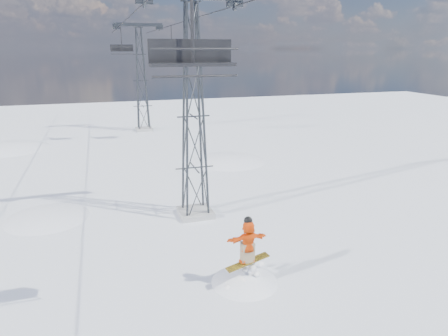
# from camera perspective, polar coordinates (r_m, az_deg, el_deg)

# --- Properties ---
(ground) EXTENTS (120.00, 120.00, 0.00)m
(ground) POSITION_cam_1_polar(r_m,az_deg,el_deg) (15.33, 0.15, -18.52)
(ground) COLOR white
(ground) RESTS_ON ground
(snow_terrain) EXTENTS (39.00, 37.00, 22.00)m
(snow_terrain) POSITION_cam_1_polar(r_m,az_deg,el_deg) (37.97, -17.02, -13.16)
(snow_terrain) COLOR white
(snow_terrain) RESTS_ON ground
(lift_tower_near) EXTENTS (5.20, 1.80, 11.43)m
(lift_tower_near) POSITION_cam_1_polar(r_m,az_deg,el_deg) (20.74, -4.39, 7.28)
(lift_tower_near) COLOR #999999
(lift_tower_near) RESTS_ON ground
(lift_tower_far) EXTENTS (5.20, 1.80, 11.43)m
(lift_tower_far) POSITION_cam_1_polar(r_m,az_deg,el_deg) (45.30, -11.72, 12.07)
(lift_tower_far) COLOR #999999
(lift_tower_far) RESTS_ON ground
(haul_cables) EXTENTS (4.46, 51.00, 0.06)m
(haul_cables) POSITION_cam_1_polar(r_m,az_deg,el_deg) (31.84, -9.60, 20.08)
(haul_cables) COLOR black
(haul_cables) RESTS_ON ground
(snowboarder_jump) EXTENTS (4.40, 4.40, 6.86)m
(snowboarder_jump) POSITION_cam_1_polar(r_m,az_deg,el_deg) (17.33, 2.88, -20.49)
(snowboarder_jump) COLOR white
(snowboarder_jump) RESTS_ON ground
(lift_chair_near) EXTENTS (2.18, 0.63, 2.71)m
(lift_chair_near) POSITION_cam_1_polar(r_m,az_deg,el_deg) (10.58, -4.57, 15.79)
(lift_chair_near) COLOR black
(lift_chair_near) RESTS_ON ground
(lift_chair_mid) EXTENTS (2.15, 0.62, 2.66)m
(lift_chair_mid) POSITION_cam_1_polar(r_m,az_deg,el_deg) (38.51, -7.48, 16.37)
(lift_chair_mid) COLOR black
(lift_chair_mid) RESTS_ON ground
(lift_chair_far) EXTENTS (2.02, 0.58, 2.51)m
(lift_chair_far) POSITION_cam_1_polar(r_m,az_deg,el_deg) (38.75, -14.37, 16.19)
(lift_chair_far) COLOR black
(lift_chair_far) RESTS_ON ground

